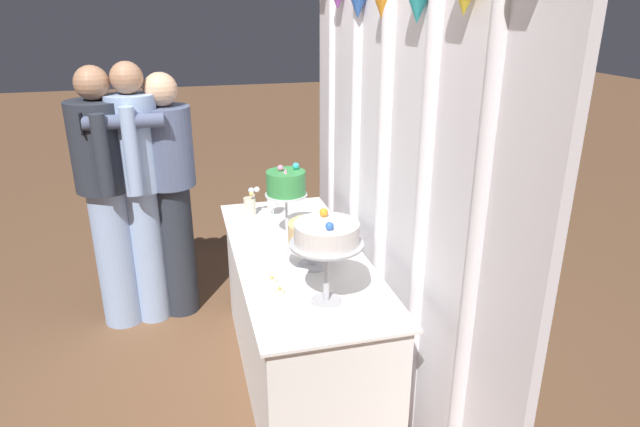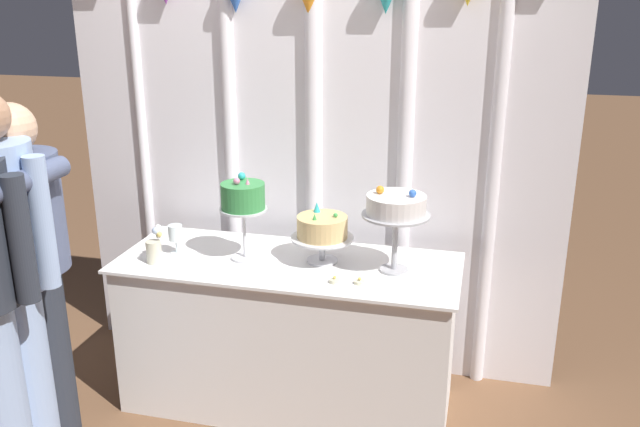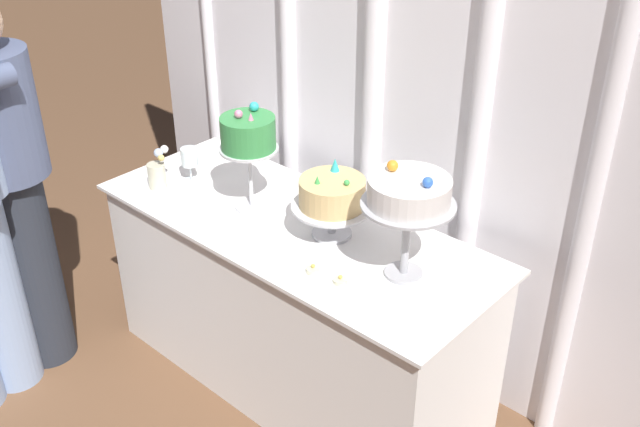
% 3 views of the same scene
% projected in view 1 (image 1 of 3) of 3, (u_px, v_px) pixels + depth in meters
% --- Properties ---
extents(ground_plane, '(24.00, 24.00, 0.00)m').
position_uv_depth(ground_plane, '(283.00, 381.00, 3.15)').
color(ground_plane, brown).
extents(draped_curtain, '(2.67, 0.15, 2.46)m').
position_uv_depth(draped_curtain, '(389.00, 158.00, 2.81)').
color(draped_curtain, white).
rests_on(draped_curtain, ground_plane).
extents(cake_table, '(1.67, 0.66, 0.79)m').
position_uv_depth(cake_table, '(299.00, 318.00, 3.03)').
color(cake_table, white).
rests_on(cake_table, ground_plane).
extents(cake_display_leftmost, '(0.23, 0.23, 0.42)m').
position_uv_depth(cake_display_leftmost, '(286.00, 186.00, 2.97)').
color(cake_display_leftmost, silver).
rests_on(cake_display_leftmost, cake_table).
extents(cake_display_center, '(0.30, 0.30, 0.28)m').
position_uv_depth(cake_display_center, '(313.00, 235.00, 2.69)').
color(cake_display_center, silver).
rests_on(cake_display_center, cake_table).
extents(cake_display_rightmost, '(0.32, 0.32, 0.41)m').
position_uv_depth(cake_display_rightmost, '(327.00, 237.00, 2.31)').
color(cake_display_rightmost, '#B2B2B7').
rests_on(cake_display_rightmost, cake_table).
extents(wine_glass, '(0.07, 0.07, 0.15)m').
position_uv_depth(wine_glass, '(273.00, 199.00, 3.36)').
color(wine_glass, silver).
rests_on(wine_glass, cake_table).
extents(flower_vase, '(0.08, 0.10, 0.18)m').
position_uv_depth(flower_vase, '(250.00, 204.00, 3.39)').
color(flower_vase, beige).
rests_on(flower_vase, cake_table).
extents(tealight_far_left, '(0.05, 0.05, 0.03)m').
position_uv_depth(tealight_far_left, '(272.00, 280.00, 2.59)').
color(tealight_far_left, beige).
rests_on(tealight_far_left, cake_table).
extents(tealight_near_left, '(0.05, 0.05, 0.03)m').
position_uv_depth(tealight_near_left, '(279.00, 291.00, 2.49)').
color(tealight_near_left, beige).
rests_on(tealight_near_left, cake_table).
extents(guest_girl_blue_dress, '(0.50, 0.62, 1.62)m').
position_uv_depth(guest_girl_blue_dress, '(169.00, 188.00, 3.56)').
color(guest_girl_blue_dress, '#282D38').
rests_on(guest_girl_blue_dress, ground_plane).
extents(guest_man_dark_suit, '(0.47, 0.31, 1.70)m').
position_uv_depth(guest_man_dark_suit, '(140.00, 185.00, 3.47)').
color(guest_man_dark_suit, '#93ADD6').
rests_on(guest_man_dark_suit, ground_plane).
extents(guest_man_pink_jacket, '(0.52, 0.40, 1.68)m').
position_uv_depth(guest_man_pink_jacket, '(107.00, 192.00, 3.43)').
color(guest_man_pink_jacket, '#93ADD6').
rests_on(guest_man_pink_jacket, ground_plane).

